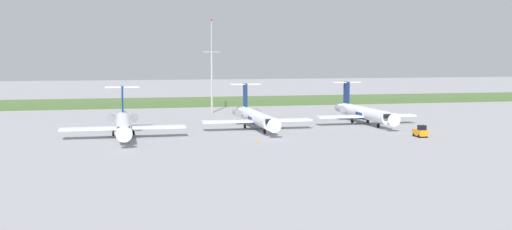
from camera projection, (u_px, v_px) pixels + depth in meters
ground_plane at (240, 121)px, 140.19m from camera, size 500.00×500.00×0.00m
grass_berm at (209, 102)px, 188.01m from camera, size 320.00×20.00×1.74m
regional_jet_nearest at (123, 123)px, 112.56m from camera, size 22.81×31.00×9.00m
regional_jet_second at (256, 117)px, 124.89m from camera, size 22.81×31.00×9.00m
regional_jet_third at (363, 112)px, 134.58m from camera, size 22.81×31.00×9.00m
antenna_mast at (212, 74)px, 159.54m from camera, size 4.40×0.50×24.78m
baggage_tug at (421, 132)px, 112.33m from camera, size 1.72×3.20×2.30m
safety_cone_front_marker at (257, 143)px, 103.24m from camera, size 0.44×0.44×0.55m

